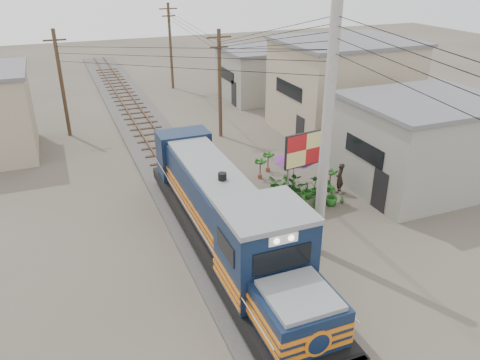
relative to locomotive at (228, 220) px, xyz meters
name	(u,v)px	position (x,y,z in m)	size (l,w,h in m)	color
ground	(233,262)	(0.00, -0.56, -1.65)	(120.00, 120.00, 0.00)	#473F35
ballast	(171,167)	(0.00, 9.44, -1.57)	(3.60, 70.00, 0.16)	#595651
track	(170,164)	(0.00, 9.44, -1.39)	(1.15, 70.00, 0.12)	#51331E
locomotive	(228,220)	(0.00, 0.00, 0.00)	(2.76, 15.02, 3.72)	black
utility_pole_main	(326,136)	(3.50, -1.06, 3.35)	(0.40, 0.40, 10.00)	#9E9B93
wooden_pole_mid	(220,82)	(4.50, 13.44, 2.03)	(1.60, 0.24, 7.00)	#4C3826
wooden_pole_far	(170,45)	(4.80, 27.44, 2.29)	(1.60, 0.24, 7.50)	#4C3826
wooden_pole_left	(61,82)	(-5.00, 17.44, 2.03)	(1.60, 0.24, 7.00)	#4C3826
power_lines	(166,36)	(-0.14, 7.93, 5.92)	(9.65, 19.00, 3.30)	black
shophouse_front	(421,143)	(11.50, 2.44, 0.71)	(7.35, 6.30, 4.70)	gray
shophouse_mid	(342,87)	(12.50, 11.44, 1.46)	(8.40, 7.35, 6.20)	gray
shophouse_back	(260,73)	(11.00, 21.44, 0.46)	(6.30, 6.30, 4.20)	gray
billboard	(305,151)	(5.10, 3.08, 0.99)	(2.30, 0.45, 3.57)	#99999E
market_umbrella	(294,156)	(5.04, 4.02, 0.38)	(2.16, 2.16, 2.31)	black
vendor	(340,178)	(7.26, 3.19, -0.85)	(0.58, 0.38, 1.60)	black
plant_nursery	(301,190)	(5.07, 3.21, -1.15)	(3.26, 3.27, 1.13)	#205E1B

